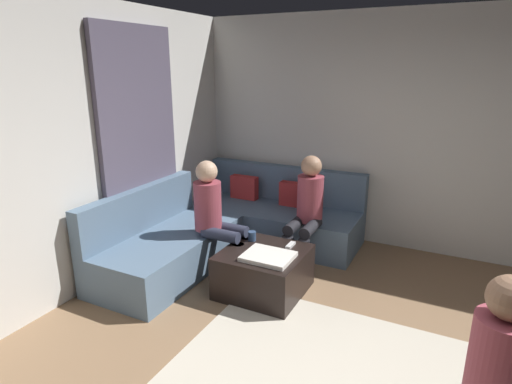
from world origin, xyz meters
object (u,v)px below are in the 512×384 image
object	(u,v)px
ottoman	(264,271)
person_on_couch_back	(307,208)
sectional_couch	(231,228)
game_remote	(291,245)
person_on_couch_side	(216,214)
coffee_mug	(252,236)

from	to	relation	value
ottoman	person_on_couch_back	xyz separation A→B (m)	(0.15, 0.73, 0.45)
sectional_couch	game_remote	size ratio (longest dim) A/B	17.00
game_remote	person_on_couch_side	size ratio (longest dim) A/B	0.12
ottoman	person_on_couch_side	xyz separation A→B (m)	(-0.60, 0.13, 0.45)
ottoman	coffee_mug	xyz separation A→B (m)	(-0.22, 0.18, 0.26)
person_on_couch_side	coffee_mug	bearing A→B (deg)	97.98
person_on_couch_back	person_on_couch_side	distance (m)	0.97
sectional_couch	ottoman	xyz separation A→B (m)	(0.75, -0.68, -0.07)
ottoman	coffee_mug	world-z (taller)	coffee_mug
ottoman	person_on_couch_back	distance (m)	0.87
person_on_couch_back	game_remote	bearing A→B (deg)	93.22
coffee_mug	person_on_couch_side	world-z (taller)	person_on_couch_side
ottoman	sectional_couch	bearing A→B (deg)	138.02
sectional_couch	person_on_couch_side	xyz separation A→B (m)	(0.15, -0.55, 0.38)
coffee_mug	person_on_couch_back	world-z (taller)	person_on_couch_back
sectional_couch	game_remote	world-z (taller)	sectional_couch
ottoman	coffee_mug	bearing A→B (deg)	140.71
person_on_couch_side	sectional_couch	bearing A→B (deg)	-164.93
ottoman	person_on_couch_side	bearing A→B (deg)	168.15
game_remote	person_on_couch_back	xyz separation A→B (m)	(-0.03, 0.51, 0.23)
person_on_couch_side	ottoman	bearing A→B (deg)	78.15
sectional_couch	coffee_mug	xyz separation A→B (m)	(0.53, -0.50, 0.19)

